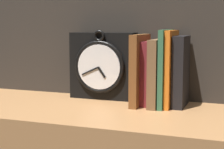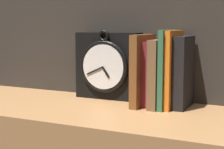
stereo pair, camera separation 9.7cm
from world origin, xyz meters
name	(u,v)px [view 2 (the right image)]	position (x,y,z in m)	size (l,w,h in m)	color
clock	(108,66)	(-0.08, 0.14, 0.94)	(0.20, 0.07, 0.21)	black
book_slot0_brown	(143,70)	(0.05, 0.10, 0.94)	(0.02, 0.15, 0.20)	brown
book_slot1_maroon	(152,73)	(0.07, 0.11, 0.93)	(0.03, 0.12, 0.18)	maroon
book_slot2_brown	(160,73)	(0.10, 0.10, 0.93)	(0.02, 0.14, 0.19)	brown
book_slot3_green	(168,69)	(0.12, 0.10, 0.95)	(0.01, 0.14, 0.21)	#306242
book_slot4_orange	(174,69)	(0.14, 0.11, 0.95)	(0.01, 0.13, 0.21)	orange
book_slot5_black	(184,72)	(0.16, 0.11, 0.94)	(0.03, 0.12, 0.20)	black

